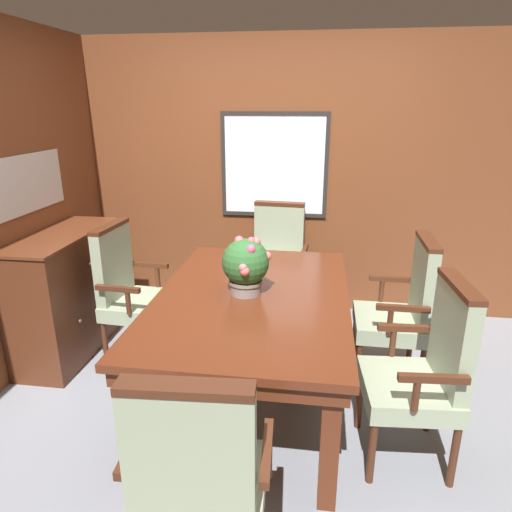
{
  "coord_description": "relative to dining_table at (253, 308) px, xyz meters",
  "views": [
    {
      "loc": [
        0.39,
        -2.4,
        1.89
      ],
      "look_at": [
        -0.0,
        0.33,
        0.96
      ],
      "focal_mm": 32.0,
      "sensor_mm": 36.0,
      "label": 1
    }
  ],
  "objects": [
    {
      "name": "ground_plane",
      "position": [
        0.0,
        -0.18,
        -0.67
      ],
      "size": [
        14.0,
        14.0,
        0.0
      ],
      "primitive_type": "plane",
      "color": "gray"
    },
    {
      "name": "chair_head_near",
      "position": [
        -0.01,
        -1.28,
        -0.11
      ],
      "size": [
        0.56,
        0.5,
        1.05
      ],
      "rotation": [
        0.0,
        0.0,
        3.2
      ],
      "color": "#472314",
      "rests_on": "ground_plane"
    },
    {
      "name": "chair_head_far",
      "position": [
        0.02,
        1.3,
        -0.11
      ],
      "size": [
        0.57,
        0.51,
        1.05
      ],
      "rotation": [
        0.0,
        0.0,
        -0.08
      ],
      "color": "#472314",
      "rests_on": "ground_plane"
    },
    {
      "name": "potted_plant",
      "position": [
        -0.04,
        0.01,
        0.28
      ],
      "size": [
        0.3,
        0.31,
        0.36
      ],
      "color": "gray",
      "rests_on": "dining_table"
    },
    {
      "name": "wall_back",
      "position": [
        -0.0,
        1.55,
        0.56
      ],
      "size": [
        7.2,
        0.08,
        2.45
      ],
      "color": "brown",
      "rests_on": "ground_plane"
    },
    {
      "name": "chair_right_far",
      "position": [
        0.99,
        0.39,
        -0.11
      ],
      "size": [
        0.48,
        0.55,
        1.05
      ],
      "rotation": [
        0.0,
        0.0,
        -1.58
      ],
      "color": "#472314",
      "rests_on": "ground_plane"
    },
    {
      "name": "sideboard_cabinet",
      "position": [
        -1.52,
        0.45,
        -0.19
      ],
      "size": [
        0.44,
        1.09,
        0.96
      ],
      "color": "#512816",
      "rests_on": "ground_plane"
    },
    {
      "name": "chair_left_far",
      "position": [
        -1.01,
        0.44,
        -0.11
      ],
      "size": [
        0.51,
        0.56,
        1.05
      ],
      "rotation": [
        0.0,
        0.0,
        1.5
      ],
      "color": "#472314",
      "rests_on": "ground_plane"
    },
    {
      "name": "chair_right_near",
      "position": [
        0.98,
        -0.39,
        -0.11
      ],
      "size": [
        0.51,
        0.57,
        1.05
      ],
      "rotation": [
        0.0,
        0.0,
        -1.49
      ],
      "color": "#472314",
      "rests_on": "ground_plane"
    },
    {
      "name": "dining_table",
      "position": [
        0.0,
        0.0,
        0.0
      ],
      "size": [
        1.18,
        1.8,
        0.76
      ],
      "color": "#562614",
      "rests_on": "ground_plane"
    }
  ]
}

